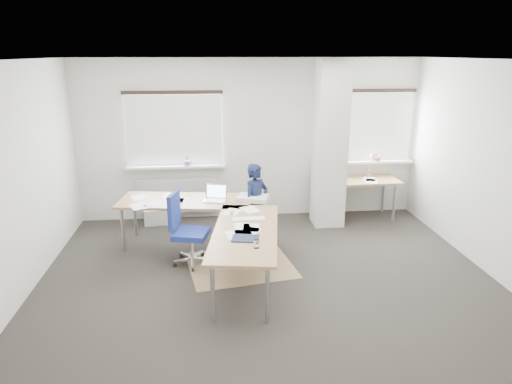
{
  "coord_description": "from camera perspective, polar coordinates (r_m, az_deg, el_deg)",
  "views": [
    {
      "loc": [
        -0.72,
        -5.41,
        2.88
      ],
      "look_at": [
        -0.06,
        0.9,
        0.93
      ],
      "focal_mm": 32.0,
      "sensor_mm": 36.0,
      "label": 1
    }
  ],
  "objects": [
    {
      "name": "floor_mat",
      "position": [
        6.52,
        -1.96,
        -9.11
      ],
      "size": [
        1.6,
        1.42,
        0.01
      ],
      "primitive_type": "cube",
      "rotation": [
        0.0,
        0.0,
        0.17
      ],
      "color": "#91754F",
      "rests_on": "ground"
    },
    {
      "name": "desk_main",
      "position": [
        6.39,
        -4.95,
        -3.02
      ],
      "size": [
        2.4,
        2.93,
        0.96
      ],
      "rotation": [
        0.0,
        0.0,
        -0.15
      ],
      "color": "olive",
      "rests_on": "ground"
    },
    {
      "name": "person",
      "position": [
        7.01,
        0.02,
        -1.56
      ],
      "size": [
        0.56,
        0.53,
        1.28
      ],
      "primitive_type": "imported",
      "rotation": [
        0.0,
        0.0,
        0.69
      ],
      "color": "black",
      "rests_on": "ground"
    },
    {
      "name": "task_chair",
      "position": [
        6.53,
        -8.4,
        -6.51
      ],
      "size": [
        0.58,
        0.56,
        1.04
      ],
      "rotation": [
        0.0,
        0.0,
        -0.25
      ],
      "color": "navy",
      "rests_on": "ground"
    },
    {
      "name": "ground",
      "position": [
        6.17,
        1.43,
        -10.76
      ],
      "size": [
        6.0,
        6.0,
        0.0
      ],
      "primitive_type": "plane",
      "color": "black",
      "rests_on": "ground"
    },
    {
      "name": "desk_side",
      "position": [
        8.3,
        12.6,
        1.32
      ],
      "size": [
        1.42,
        0.73,
        1.22
      ],
      "rotation": [
        0.0,
        0.0,
        0.02
      ],
      "color": "olive",
      "rests_on": "ground"
    },
    {
      "name": "white_crate",
      "position": [
        8.19,
        -12.14,
        -2.88
      ],
      "size": [
        0.5,
        0.37,
        0.28
      ],
      "primitive_type": "cube",
      "rotation": [
        0.0,
        0.0,
        0.1
      ],
      "color": "white",
      "rests_on": "ground"
    },
    {
      "name": "room_shell",
      "position": [
        6.04,
        2.72,
        6.24
      ],
      "size": [
        6.04,
        5.04,
        2.82
      ],
      "color": "beige",
      "rests_on": "ground"
    }
  ]
}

